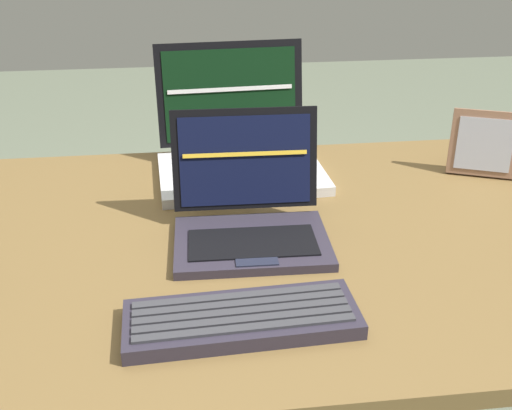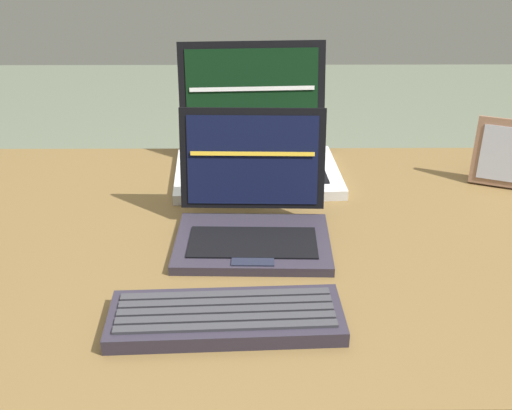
{
  "view_description": "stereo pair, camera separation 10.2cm",
  "coord_description": "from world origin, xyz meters",
  "px_view_note": "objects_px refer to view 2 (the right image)",
  "views": [
    {
      "loc": [
        -0.1,
        -0.95,
        1.26
      ],
      "look_at": [
        0.01,
        -0.05,
        0.79
      ],
      "focal_mm": 42.97,
      "sensor_mm": 36.0,
      "label": 1
    },
    {
      "loc": [
        0.0,
        -0.95,
        1.26
      ],
      "look_at": [
        0.01,
        -0.05,
        0.79
      ],
      "focal_mm": 42.97,
      "sensor_mm": 36.0,
      "label": 2
    }
  ],
  "objects_px": {
    "laptop_front": "(252,215)",
    "external_keyboard": "(225,317)",
    "photo_frame": "(509,154)",
    "laptop_rear": "(256,149)"
  },
  "relations": [
    {
      "from": "laptop_rear",
      "to": "laptop_front",
      "type": "bearing_deg",
      "value": -91.43
    },
    {
      "from": "laptop_rear",
      "to": "external_keyboard",
      "type": "relative_size",
      "value": 1.07
    },
    {
      "from": "laptop_rear",
      "to": "external_keyboard",
      "type": "height_order",
      "value": "laptop_rear"
    },
    {
      "from": "laptop_front",
      "to": "photo_frame",
      "type": "bearing_deg",
      "value": 22.04
    },
    {
      "from": "laptop_front",
      "to": "photo_frame",
      "type": "xyz_separation_m",
      "value": [
        0.53,
        0.21,
        0.03
      ]
    },
    {
      "from": "photo_frame",
      "to": "laptop_rear",
      "type": "bearing_deg",
      "value": 171.11
    },
    {
      "from": "photo_frame",
      "to": "external_keyboard",
      "type": "bearing_deg",
      "value": -140.85
    },
    {
      "from": "laptop_front",
      "to": "photo_frame",
      "type": "height_order",
      "value": "laptop_front"
    },
    {
      "from": "laptop_front",
      "to": "external_keyboard",
      "type": "distance_m",
      "value": 0.25
    },
    {
      "from": "laptop_rear",
      "to": "external_keyboard",
      "type": "bearing_deg",
      "value": -94.85
    }
  ]
}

